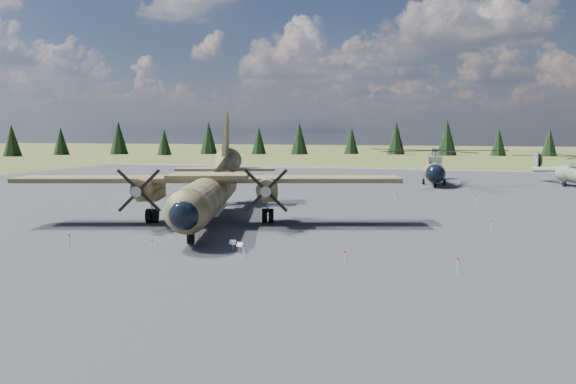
# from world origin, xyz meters

# --- Properties ---
(ground) EXTENTS (500.00, 500.00, 0.00)m
(ground) POSITION_xyz_m (0.00, 0.00, 0.00)
(ground) COLOR brown
(ground) RESTS_ON ground
(apron) EXTENTS (120.00, 120.00, 0.04)m
(apron) POSITION_xyz_m (0.00, 10.00, 0.00)
(apron) COLOR slate
(apron) RESTS_ON ground
(transport_plane) EXTENTS (30.27, 27.02, 10.10)m
(transport_plane) POSITION_xyz_m (-5.49, -1.40, 2.90)
(transport_plane) COLOR #394022
(transport_plane) RESTS_ON ground
(helicopter_near) EXTENTS (20.81, 23.74, 4.98)m
(helicopter_near) POSITION_xyz_m (11.28, 35.73, 3.53)
(helicopter_near) COLOR slate
(helicopter_near) RESTS_ON ground
(info_placard_left) EXTENTS (0.44, 0.23, 0.67)m
(info_placard_left) POSITION_xyz_m (0.46, -11.39, 0.44)
(info_placard_left) COLOR gray
(info_placard_left) RESTS_ON ground
(info_placard_right) EXTENTS (0.45, 0.28, 0.66)m
(info_placard_right) POSITION_xyz_m (1.15, -11.92, 0.44)
(info_placard_right) COLOR gray
(info_placard_right) RESTS_ON ground
(barrier_fence) EXTENTS (33.12, 29.62, 0.85)m
(barrier_fence) POSITION_xyz_m (-0.46, -0.08, 0.51)
(barrier_fence) COLOR silver
(barrier_fence) RESTS_ON ground
(treeline) EXTENTS (293.99, 293.81, 10.88)m
(treeline) POSITION_xyz_m (-2.88, 0.85, 4.78)
(treeline) COLOR black
(treeline) RESTS_ON ground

